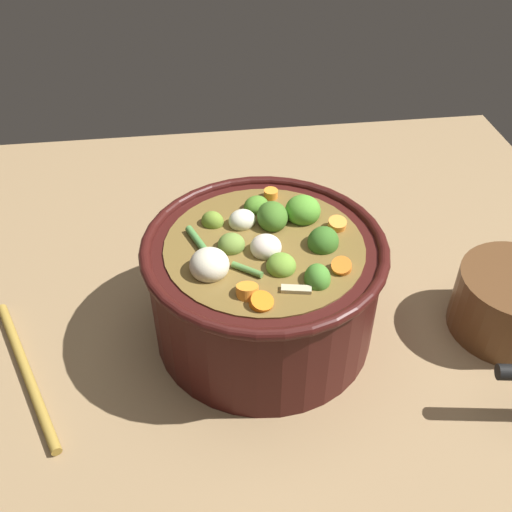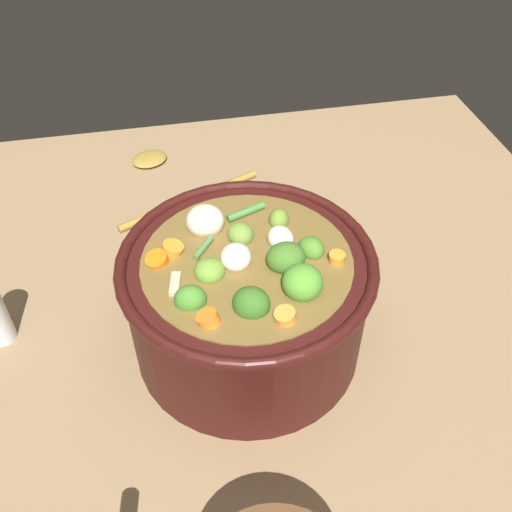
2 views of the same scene
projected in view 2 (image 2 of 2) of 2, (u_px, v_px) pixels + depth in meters
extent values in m
plane|color=#8C704C|center=(248.00, 341.00, 0.73)|extent=(1.10, 1.10, 0.00)
cylinder|color=#38110F|center=(248.00, 304.00, 0.68)|extent=(0.28, 0.28, 0.14)
torus|color=#38110F|center=(247.00, 261.00, 0.63)|extent=(0.29, 0.29, 0.01)
cylinder|color=brown|center=(247.00, 301.00, 0.68)|extent=(0.24, 0.24, 0.13)
ellipsoid|color=#4D8327|center=(311.00, 248.00, 0.64)|extent=(0.04, 0.04, 0.03)
ellipsoid|color=olive|center=(242.00, 234.00, 0.66)|extent=(0.03, 0.03, 0.03)
ellipsoid|color=#376A22|center=(251.00, 304.00, 0.58)|extent=(0.05, 0.05, 0.04)
ellipsoid|color=#53972D|center=(302.00, 282.00, 0.59)|extent=(0.06, 0.06, 0.04)
ellipsoid|color=olive|center=(279.00, 220.00, 0.68)|extent=(0.03, 0.04, 0.03)
ellipsoid|color=olive|center=(209.00, 271.00, 0.62)|extent=(0.04, 0.04, 0.03)
ellipsoid|color=#427124|center=(286.00, 258.00, 0.62)|extent=(0.04, 0.04, 0.04)
ellipsoid|color=#45832B|center=(190.00, 299.00, 0.59)|extent=(0.04, 0.03, 0.03)
cylinder|color=orange|center=(337.00, 260.00, 0.63)|extent=(0.03, 0.03, 0.02)
cylinder|color=orange|center=(286.00, 318.00, 0.57)|extent=(0.03, 0.02, 0.02)
cylinder|color=orange|center=(157.00, 260.00, 0.63)|extent=(0.04, 0.04, 0.02)
cylinder|color=orange|center=(172.00, 250.00, 0.64)|extent=(0.03, 0.03, 0.02)
cylinder|color=orange|center=(209.00, 320.00, 0.57)|extent=(0.03, 0.03, 0.02)
ellipsoid|color=beige|center=(205.00, 221.00, 0.67)|extent=(0.05, 0.05, 0.04)
ellipsoid|color=beige|center=(235.00, 255.00, 0.63)|extent=(0.04, 0.04, 0.03)
ellipsoid|color=beige|center=(280.00, 238.00, 0.65)|extent=(0.04, 0.04, 0.03)
cylinder|color=#49803D|center=(246.00, 212.00, 0.69)|extent=(0.05, 0.03, 0.01)
cylinder|color=#51803B|center=(203.00, 248.00, 0.64)|extent=(0.03, 0.03, 0.01)
cube|color=#C4B893|center=(175.00, 284.00, 0.60)|extent=(0.02, 0.03, 0.01)
ellipsoid|color=olive|center=(149.00, 159.00, 1.02)|extent=(0.08, 0.07, 0.01)
cylinder|color=olive|center=(190.00, 200.00, 0.93)|extent=(0.24, 0.11, 0.01)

